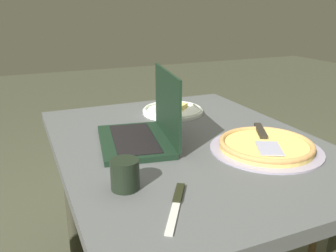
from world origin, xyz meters
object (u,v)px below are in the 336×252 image
Objects in this scene: laptop at (145,128)px; pizza_tray at (266,145)px; pizza_plate at (173,110)px; drink_cup at (125,174)px; table_knife at (177,202)px; dining_table at (187,168)px.

laptop is 1.01× the size of pizza_tray.
pizza_plate reaches higher than pizza_tray.
pizza_tray is (0.22, 0.33, -0.04)m from laptop.
pizza_plate is 3.31× the size of drink_cup.
drink_cup is at bearing -142.87° from table_knife.
table_knife is at bearing -65.52° from pizza_tray.
dining_table is at bearing -131.97° from pizza_tray.
pizza_plate is 1.38× the size of table_knife.
laptop reaches higher than pizza_tray.
pizza_tray is 4.55× the size of drink_cup.
pizza_tray is 0.49m from drink_cup.
dining_table is at bearing -15.02° from pizza_plate.
dining_table is 0.41m from drink_cup.
pizza_tray reaches higher than dining_table.
pizza_plate is 0.68m from drink_cup.
pizza_plate is at bearing 164.98° from dining_table.
pizza_plate is at bearing -167.85° from pizza_tray.
dining_table is at bearing 73.70° from laptop.
table_knife is at bearing -23.33° from pizza_plate.
drink_cup reaches higher than dining_table.
pizza_plate is 0.73× the size of pizza_tray.
pizza_tray is at bearing 12.15° from pizza_plate.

